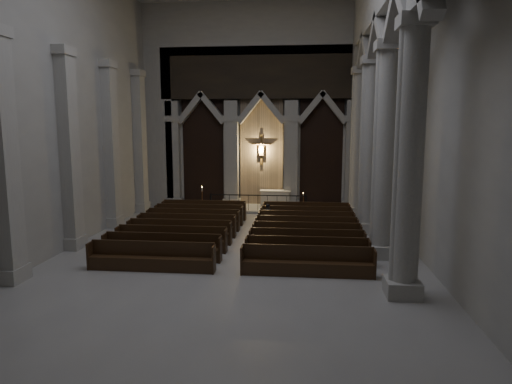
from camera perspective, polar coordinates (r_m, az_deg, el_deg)
room at (r=16.22m, az=-3.21°, el=17.50°), size 24.00×24.10×12.00m
sanctuary_wall at (r=27.52m, az=0.66°, el=11.80°), size 14.00×0.77×12.00m
right_arcade at (r=17.63m, az=16.35°, el=17.20°), size 1.00×24.00×12.00m
left_pilasters at (r=21.46m, az=-19.75°, el=4.95°), size 0.60×13.00×8.03m
sanctuary_step at (r=27.02m, az=0.45°, el=-2.08°), size 8.50×2.60×0.15m
altar at (r=27.49m, az=2.41°, el=-0.74°), size 1.83×0.73×0.93m
altar_rail at (r=25.88m, az=0.24°, el=-1.09°), size 5.54×0.09×1.09m
candle_stand_left at (r=26.05m, az=-6.73°, el=-1.77°), size 0.26×0.26×1.54m
candle_stand_right at (r=25.95m, az=5.91°, el=-2.00°), size 0.21×0.21×1.22m
pews at (r=19.93m, az=-1.51°, el=-5.22°), size 9.89×9.06×1.00m
worshipper at (r=22.55m, az=1.54°, el=-2.95°), size 0.49×0.42×1.15m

